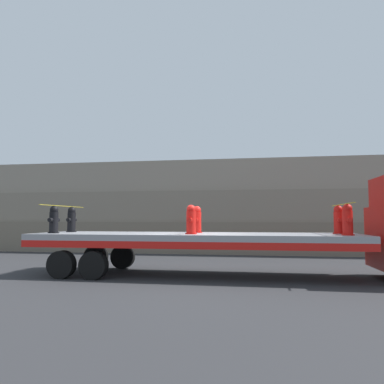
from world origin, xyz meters
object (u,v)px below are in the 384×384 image
object	(u,v)px
fire_hydrant_black_near_0	(54,220)
fire_hydrant_black_far_0	(72,220)
fire_hydrant_red_near_1	(191,220)
fire_hydrant_red_far_2	(338,220)
fire_hydrant_red_far_1	(197,220)
fire_hydrant_red_near_2	(348,220)
flatbed_trailer	(180,240)

from	to	relation	value
fire_hydrant_black_near_0	fire_hydrant_black_far_0	bearing A→B (deg)	90.00
fire_hydrant_red_near_1	fire_hydrant_red_far_2	world-z (taller)	same
fire_hydrant_red_far_1	fire_hydrant_red_far_2	bearing A→B (deg)	0.00
fire_hydrant_red_near_1	fire_hydrant_red_near_2	xyz separation A→B (m)	(4.33, 0.00, 0.00)
fire_hydrant_black_far_0	fire_hydrant_red_far_2	bearing A→B (deg)	0.00
fire_hydrant_black_near_0	fire_hydrant_red_near_2	size ratio (longest dim) A/B	1.00
fire_hydrant_black_near_0	fire_hydrant_black_far_0	size ratio (longest dim) A/B	1.00
fire_hydrant_red_near_2	fire_hydrant_red_near_1	bearing A→B (deg)	180.00
fire_hydrant_black_near_0	fire_hydrant_red_far_2	size ratio (longest dim) A/B	1.00
flatbed_trailer	fire_hydrant_red_far_2	xyz separation A→B (m)	(4.77, 0.57, 0.62)
fire_hydrant_red_near_1	fire_hydrant_black_far_0	bearing A→B (deg)	165.25
fire_hydrant_red_near_2	fire_hydrant_black_far_0	bearing A→B (deg)	172.50
fire_hydrant_black_far_0	fire_hydrant_red_far_1	bearing A→B (deg)	0.00
fire_hydrant_red_far_1	fire_hydrant_red_near_2	distance (m)	4.48
fire_hydrant_red_near_1	fire_hydrant_red_far_1	bearing A→B (deg)	90.00
fire_hydrant_red_near_1	fire_hydrant_red_far_1	distance (m)	1.14
fire_hydrant_black_near_0	fire_hydrant_red_far_2	bearing A→B (deg)	7.50
fire_hydrant_black_far_0	fire_hydrant_red_near_1	bearing A→B (deg)	-14.75
fire_hydrant_black_near_0	fire_hydrant_red_near_2	bearing A→B (deg)	0.00
fire_hydrant_red_far_2	fire_hydrant_black_near_0	bearing A→B (deg)	-172.50
flatbed_trailer	fire_hydrant_black_near_0	size ratio (longest dim) A/B	11.52
fire_hydrant_black_near_0	fire_hydrant_red_far_1	bearing A→B (deg)	14.75
fire_hydrant_red_near_2	fire_hydrant_red_far_2	size ratio (longest dim) A/B	1.00
fire_hydrant_red_far_1	fire_hydrant_red_near_2	bearing A→B (deg)	-14.75
fire_hydrant_red_near_2	fire_hydrant_red_far_2	distance (m)	1.14
fire_hydrant_black_far_0	fire_hydrant_red_far_1	world-z (taller)	same
fire_hydrant_red_near_1	fire_hydrant_red_near_2	distance (m)	4.33
fire_hydrant_red_far_1	fire_hydrant_red_far_2	size ratio (longest dim) A/B	1.00
fire_hydrant_black_near_0	fire_hydrant_black_far_0	distance (m)	1.14
fire_hydrant_red_far_1	fire_hydrant_red_far_2	xyz separation A→B (m)	(4.33, 0.00, 0.00)
fire_hydrant_red_near_1	fire_hydrant_red_far_2	bearing A→B (deg)	14.75
flatbed_trailer	fire_hydrant_red_far_2	bearing A→B (deg)	6.81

